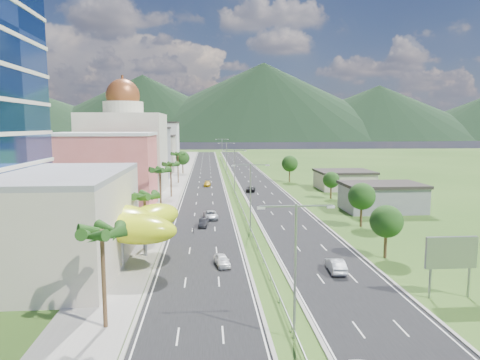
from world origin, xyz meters
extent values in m
plane|color=#2D5119|center=(0.00, 0.00, 0.00)|extent=(500.00, 500.00, 0.00)
cube|color=black|center=(-7.50, 90.00, 0.02)|extent=(11.00, 260.00, 0.04)
cube|color=black|center=(7.50, 90.00, 0.02)|extent=(11.00, 260.00, 0.04)
cube|color=gray|center=(-17.00, 90.00, 0.06)|extent=(7.00, 260.00, 0.12)
cube|color=gray|center=(0.00, 72.00, 0.62)|extent=(0.08, 216.00, 0.28)
cube|color=gray|center=(0.00, 174.00, 0.35)|extent=(0.10, 0.12, 0.70)
cylinder|color=gray|center=(0.00, -25.00, 5.50)|extent=(0.20, 0.20, 11.00)
cube|color=gray|center=(-1.44, -25.00, 10.80)|extent=(2.88, 0.12, 0.12)
cube|color=gray|center=(1.44, -25.00, 10.80)|extent=(2.88, 0.12, 0.12)
cube|color=silver|center=(-2.72, -25.00, 10.70)|extent=(0.60, 0.25, 0.18)
cube|color=silver|center=(2.72, -25.00, 10.70)|extent=(0.60, 0.25, 0.18)
cylinder|color=gray|center=(0.00, 10.00, 5.50)|extent=(0.20, 0.20, 11.00)
cube|color=gray|center=(-1.44, 10.00, 10.80)|extent=(2.88, 0.12, 0.12)
cube|color=gray|center=(1.44, 10.00, 10.80)|extent=(2.88, 0.12, 0.12)
cube|color=silver|center=(-2.72, 10.00, 10.70)|extent=(0.60, 0.25, 0.18)
cube|color=silver|center=(2.72, 10.00, 10.70)|extent=(0.60, 0.25, 0.18)
cylinder|color=gray|center=(0.00, 50.00, 5.50)|extent=(0.20, 0.20, 11.00)
cube|color=gray|center=(-1.44, 50.00, 10.80)|extent=(2.88, 0.12, 0.12)
cube|color=gray|center=(1.44, 50.00, 10.80)|extent=(2.88, 0.12, 0.12)
cube|color=silver|center=(-2.72, 50.00, 10.70)|extent=(0.60, 0.25, 0.18)
cube|color=silver|center=(2.72, 50.00, 10.70)|extent=(0.60, 0.25, 0.18)
cylinder|color=gray|center=(0.00, 95.00, 5.50)|extent=(0.20, 0.20, 11.00)
cube|color=gray|center=(-1.44, 95.00, 10.80)|extent=(2.88, 0.12, 0.12)
cube|color=gray|center=(1.44, 95.00, 10.80)|extent=(2.88, 0.12, 0.12)
cube|color=silver|center=(-2.72, 95.00, 10.70)|extent=(0.60, 0.25, 0.18)
cube|color=silver|center=(2.72, 95.00, 10.70)|extent=(0.60, 0.25, 0.18)
cylinder|color=gray|center=(0.00, 140.00, 5.50)|extent=(0.20, 0.20, 11.00)
cube|color=gray|center=(-1.44, 140.00, 10.80)|extent=(2.88, 0.12, 0.12)
cube|color=gray|center=(1.44, 140.00, 10.80)|extent=(2.88, 0.12, 0.12)
cube|color=silver|center=(-2.72, 140.00, 10.70)|extent=(0.60, 0.25, 0.18)
cube|color=silver|center=(2.72, 140.00, 10.70)|extent=(0.60, 0.25, 0.18)
cylinder|color=gray|center=(-24.00, -2.00, 2.00)|extent=(0.50, 0.50, 4.00)
cylinder|color=gray|center=(-17.00, -7.00, 2.00)|extent=(0.50, 0.50, 4.00)
cylinder|color=gray|center=(-21.00, -10.00, 2.00)|extent=(0.50, 0.50, 4.00)
cylinder|color=gray|center=(-15.00, -2.00, 2.00)|extent=(0.50, 0.50, 4.00)
cube|color=#D25C56|center=(-28.00, 32.00, 7.50)|extent=(20.00, 15.00, 15.00)
cube|color=beige|center=(-28.00, 55.00, 10.00)|extent=(20.00, 20.00, 20.00)
cylinder|color=beige|center=(-28.00, 55.00, 21.50)|extent=(10.00, 10.00, 3.00)
sphere|color=brown|center=(-28.00, 55.00, 24.50)|extent=(8.40, 8.40, 8.40)
cube|color=gray|center=(-27.00, 80.00, 8.00)|extent=(16.00, 15.00, 16.00)
cube|color=#B8AB98|center=(-27.00, 102.00, 6.50)|extent=(16.00, 15.00, 13.00)
cube|color=silver|center=(-27.00, 125.00, 9.00)|extent=(16.00, 15.00, 18.00)
cylinder|color=gray|center=(15.00, -18.00, 1.60)|extent=(0.24, 0.24, 3.20)
cylinder|color=gray|center=(19.00, -18.00, 1.60)|extent=(0.24, 0.24, 3.20)
cube|color=#D85919|center=(17.00, -18.00, 4.60)|extent=(5.20, 0.35, 3.20)
cube|color=gray|center=(28.00, 25.00, 2.50)|extent=(15.00, 10.00, 5.00)
cube|color=#B8AB98|center=(30.00, 55.00, 2.20)|extent=(14.00, 12.00, 4.40)
cylinder|color=#47301C|center=(-15.50, -22.00, 4.25)|extent=(0.36, 0.36, 8.50)
cylinder|color=#47301C|center=(-15.50, 2.00, 3.75)|extent=(0.36, 0.36, 7.50)
cylinder|color=#47301C|center=(-15.50, 22.00, 4.50)|extent=(0.36, 0.36, 9.00)
cylinder|color=#47301C|center=(-15.50, 45.00, 4.00)|extent=(0.36, 0.36, 8.00)
cylinder|color=#47301C|center=(-15.50, 70.00, 4.40)|extent=(0.36, 0.36, 8.80)
cylinder|color=#47301C|center=(-15.50, 95.00, 2.45)|extent=(0.40, 0.40, 4.90)
sphere|color=#214916|center=(-15.50, 95.00, 5.60)|extent=(4.90, 4.90, 4.90)
cylinder|color=#47301C|center=(16.00, -5.00, 2.10)|extent=(0.40, 0.40, 4.20)
sphere|color=#214916|center=(16.00, -5.00, 4.80)|extent=(4.20, 4.20, 4.20)
cylinder|color=#47301C|center=(19.00, 12.00, 2.27)|extent=(0.40, 0.40, 4.55)
sphere|color=#214916|center=(19.00, 12.00, 5.20)|extent=(4.55, 4.55, 4.55)
cylinder|color=#47301C|center=(22.00, 40.00, 1.92)|extent=(0.40, 0.40, 3.85)
sphere|color=#214916|center=(22.00, 40.00, 4.40)|extent=(3.85, 3.85, 3.85)
cylinder|color=#47301C|center=(18.00, 70.00, 2.45)|extent=(0.40, 0.40, 4.90)
sphere|color=#214916|center=(18.00, 70.00, 5.60)|extent=(4.90, 4.90, 4.90)
imported|color=white|center=(-5.12, -6.65, 0.70)|extent=(2.20, 4.09, 1.32)
imported|color=black|center=(-7.57, 14.11, 0.70)|extent=(1.75, 4.11, 1.32)
imported|color=#A9ADB1|center=(-6.28, 19.92, 0.75)|extent=(2.90, 5.35, 1.42)
imported|color=gold|center=(-6.90, 62.42, 0.70)|extent=(2.09, 4.64, 1.32)
imported|color=#B9BCC1|center=(8.01, -9.83, 0.82)|extent=(1.87, 4.78, 1.55)
imported|color=black|center=(4.31, 51.65, 0.71)|extent=(2.98, 5.11, 1.34)
imported|color=black|center=(-9.17, 10.21, 0.63)|extent=(0.68, 1.88, 1.18)
camera|label=1|loc=(-6.80, -56.97, 16.96)|focal=32.00mm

